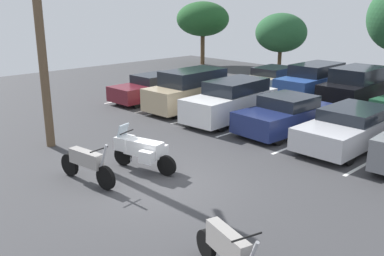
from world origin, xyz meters
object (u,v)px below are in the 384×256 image
(car_silver, at_px, (350,128))
(utility_pole, at_px, (41,41))
(car_navy, at_px, (285,115))
(car_far_champagne, at_px, (271,80))
(motorcycle_touring, at_px, (141,150))
(car_maroon, at_px, (151,88))
(car_far_black, at_px, (356,88))
(car_far_blue, at_px, (313,82))
(motorcycle_second, at_px, (87,164))
(car_white, at_px, (232,101))
(car_tan, at_px, (191,90))
(motorcycle_third, at_px, (228,251))

(car_silver, relative_size, utility_pole, 0.66)
(car_navy, relative_size, car_far_champagne, 0.92)
(motorcycle_touring, distance_m, car_maroon, 9.69)
(car_far_black, bearing_deg, car_far_blue, 169.57)
(motorcycle_second, height_order, car_white, car_white)
(car_far_black, relative_size, utility_pole, 0.62)
(car_tan, xyz_separation_m, car_far_blue, (2.74, 6.44, -0.02))
(car_far_champagne, bearing_deg, motorcycle_third, -56.22)
(car_far_champagne, relative_size, car_far_black, 1.06)
(car_tan, relative_size, car_far_black, 1.07)
(car_white, bearing_deg, motorcycle_third, -48.97)
(car_white, xyz_separation_m, utility_pole, (-2.14, -7.41, 2.86))
(car_navy, relative_size, car_far_blue, 0.91)
(car_white, xyz_separation_m, car_navy, (2.70, 0.14, -0.16))
(car_far_champagne, bearing_deg, car_maroon, -114.06)
(utility_pole, bearing_deg, motorcycle_third, -6.74)
(car_maroon, xyz_separation_m, car_far_champagne, (2.92, 6.55, 0.02))
(motorcycle_touring, height_order, car_navy, car_navy)
(car_tan, bearing_deg, car_far_black, 47.94)
(car_far_champagne, bearing_deg, car_silver, -37.63)
(car_tan, relative_size, car_far_champagne, 1.01)
(motorcycle_second, height_order, car_far_blue, car_far_blue)
(car_tan, distance_m, car_navy, 5.34)
(car_navy, bearing_deg, motorcycle_third, -61.38)
(car_white, height_order, car_far_blue, car_far_blue)
(motorcycle_touring, relative_size, car_far_blue, 0.47)
(car_maroon, distance_m, car_far_black, 10.27)
(car_tan, height_order, car_far_black, car_far_black)
(car_white, relative_size, car_far_champagne, 1.03)
(motorcycle_second, xyz_separation_m, car_far_blue, (-1.58, 14.62, 0.35))
(car_silver, height_order, car_far_champagne, car_far_champagne)
(car_silver, height_order, car_far_black, car_far_black)
(motorcycle_second, relative_size, utility_pole, 0.32)
(car_tan, bearing_deg, car_far_champagne, 89.05)
(motorcycle_touring, height_order, car_silver, car_silver)
(car_tan, distance_m, car_far_black, 8.02)
(motorcycle_touring, distance_m, car_far_blue, 13.04)
(motorcycle_third, relative_size, car_navy, 0.48)
(motorcycle_third, xyz_separation_m, car_silver, (-2.10, 8.84, 0.14))
(motorcycle_second, bearing_deg, car_far_blue, 96.18)
(car_white, distance_m, car_far_champagne, 6.85)
(motorcycle_touring, bearing_deg, car_tan, 125.42)
(car_maroon, relative_size, car_white, 0.88)
(car_tan, bearing_deg, car_silver, 1.70)
(motorcycle_third, bearing_deg, car_far_black, 107.92)
(car_navy, xyz_separation_m, car_far_black, (0.03, 5.87, 0.28))
(car_white, relative_size, car_silver, 1.02)
(car_white, height_order, car_navy, car_white)
(motorcycle_second, xyz_separation_m, car_silver, (3.66, 8.42, 0.15))
(motorcycle_third, relative_size, car_maroon, 0.49)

